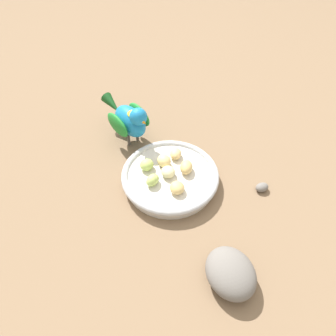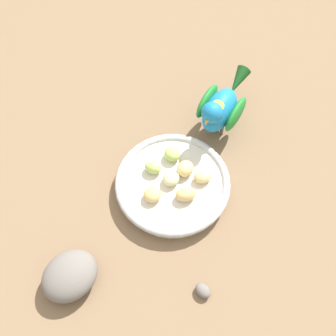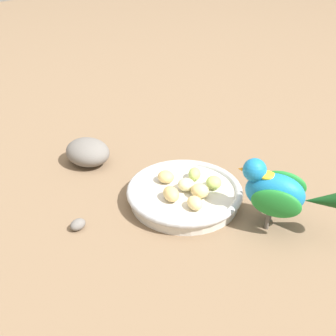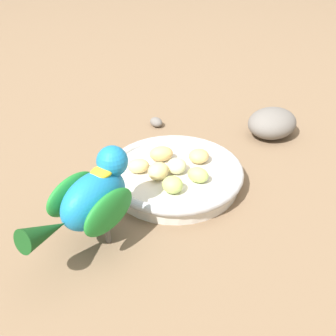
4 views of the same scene
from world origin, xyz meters
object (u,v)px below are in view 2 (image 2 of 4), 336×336
Objects in this scene: apple_piece_0 at (188,193)px; apple_piece_1 at (185,169)px; apple_piece_3 at (152,195)px; rock_large at (70,276)px; pebble_0 at (203,291)px; apple_piece_6 at (153,168)px; apple_piece_2 at (172,154)px; parrot at (221,108)px; feeding_bowl at (173,185)px; apple_piece_5 at (171,178)px; apple_piece_4 at (203,177)px.

apple_piece_0 is 0.05m from apple_piece_1.
apple_piece_3 is at bearing 101.37° from apple_piece_1.
apple_piece_0 is at bearing -83.25° from rock_large.
apple_piece_0 is 0.18m from pebble_0.
apple_piece_1 is 0.06m from apple_piece_6.
apple_piece_1 is 1.02× the size of apple_piece_3.
apple_piece_3 is at bearing 127.05° from apple_piece_2.
apple_piece_0 is 0.39× the size of rock_large.
apple_piece_1 is 0.21× the size of parrot.
parrot is 0.35m from pebble_0.
apple_piece_0 reaches higher than apple_piece_3.
apple_piece_3 is 1.12× the size of pebble_0.
apple_piece_1 is 0.28m from rock_large.
feeding_bowl is at bearing 14.77° from apple_piece_0.
apple_piece_0 is 1.14× the size of apple_piece_1.
apple_piece_5 is 0.32× the size of rock_large.
apple_piece_4 is at bearing -112.03° from feeding_bowl.
apple_piece_4 is at bearing -159.84° from apple_piece_2.
rock_large is at bearing 98.88° from apple_piece_4.
apple_piece_3 is 1.03× the size of apple_piece_5.
apple_piece_2 reaches higher than apple_piece_3.
parrot reaches higher than apple_piece_0.
apple_piece_1 is 1.15× the size of pebble_0.
apple_piece_5 is at bearing 97.03° from apple_piece_1.
apple_piece_0 is 0.09m from apple_piece_2.
apple_piece_0 is at bearing -159.87° from apple_piece_6.
pebble_0 is (-0.19, 0.01, -0.03)m from apple_piece_3.
apple_piece_1 is at bearing 34.40° from apple_piece_4.
apple_piece_0 is at bearing -21.94° from pebble_0.
apple_piece_5 is (0.01, -0.05, 0.00)m from apple_piece_3.
apple_piece_3 is at bearing 104.38° from apple_piece_5.
apple_piece_2 is at bearing -11.17° from apple_piece_0.
parrot is (0.08, -0.15, 0.05)m from feeding_bowl.
apple_piece_5 is (0.00, 0.00, 0.02)m from feeding_bowl.
parrot is (0.08, -0.20, 0.04)m from apple_piece_3.
apple_piece_3 is 0.05m from apple_piece_5.
apple_piece_0 is (-0.04, -0.01, 0.02)m from feeding_bowl.
feeding_bowl is at bearing -3.50° from parrot.
apple_piece_1 is at bearing -172.73° from apple_piece_2.
feeding_bowl is 2.17× the size of rock_large.
apple_piece_0 is at bearing -165.23° from feeding_bowl.
parrot reaches higher than feeding_bowl.
apple_piece_3 is (-0.06, 0.07, -0.00)m from apple_piece_2.
pebble_0 is at bearing 164.56° from feeding_bowl.
rock_large is (-0.06, 0.19, -0.01)m from apple_piece_3.
pebble_0 is (-0.27, 0.21, -0.06)m from parrot.
rock_large reaches higher than feeding_bowl.
apple_piece_6 is (0.06, 0.07, 0.00)m from apple_piece_4.
apple_piece_4 is 0.21× the size of parrot.
rock_large is at bearing 105.60° from feeding_bowl.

